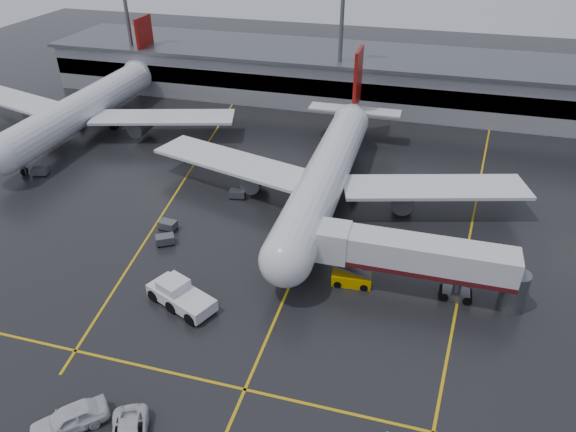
# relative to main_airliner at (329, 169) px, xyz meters

# --- Properties ---
(ground) EXTENTS (220.00, 220.00, 0.00)m
(ground) POSITION_rel_main_airliner_xyz_m (0.00, -9.70, -4.21)
(ground) COLOR black
(ground) RESTS_ON ground
(apron_line_centre) EXTENTS (0.25, 90.00, 0.02)m
(apron_line_centre) POSITION_rel_main_airliner_xyz_m (0.00, -9.70, -4.20)
(apron_line_centre) COLOR gold
(apron_line_centre) RESTS_ON ground
(apron_line_stop) EXTENTS (60.00, 0.25, 0.02)m
(apron_line_stop) POSITION_rel_main_airliner_xyz_m (0.00, -31.70, -4.20)
(apron_line_stop) COLOR gold
(apron_line_stop) RESTS_ON ground
(apron_line_left) EXTENTS (9.99, 69.35, 0.02)m
(apron_line_left) POSITION_rel_main_airliner_xyz_m (-20.00, 0.30, -4.20)
(apron_line_left) COLOR gold
(apron_line_left) RESTS_ON ground
(apron_line_right) EXTENTS (7.57, 69.64, 0.02)m
(apron_line_right) POSITION_rel_main_airliner_xyz_m (18.00, 0.30, -4.20)
(apron_line_right) COLOR gold
(apron_line_right) RESTS_ON ground
(terminal) EXTENTS (122.00, 19.00, 8.60)m
(terminal) POSITION_rel_main_airliner_xyz_m (0.00, 38.23, 0.11)
(terminal) COLOR gray
(terminal) RESTS_ON ground
(light_mast_left) EXTENTS (3.00, 1.20, 25.45)m
(light_mast_left) POSITION_rel_main_airliner_xyz_m (-45.00, 32.30, 10.27)
(light_mast_left) COLOR #595B60
(light_mast_left) RESTS_ON ground
(light_mast_mid) EXTENTS (3.00, 1.20, 25.45)m
(light_mast_mid) POSITION_rel_main_airliner_xyz_m (-5.00, 32.30, 10.27)
(light_mast_mid) COLOR #595B60
(light_mast_mid) RESTS_ON ground
(main_airliner) EXTENTS (48.80, 45.60, 14.10)m
(main_airliner) POSITION_rel_main_airliner_xyz_m (0.00, 0.00, 0.00)
(main_airliner) COLOR silver
(main_airliner) RESTS_ON ground
(second_airliner) EXTENTS (48.80, 45.60, 14.10)m
(second_airliner) POSITION_rel_main_airliner_xyz_m (-42.00, 12.00, 0.00)
(second_airliner) COLOR silver
(second_airliner) RESTS_ON ground
(jet_bridge) EXTENTS (19.90, 3.40, 6.05)m
(jet_bridge) POSITION_rel_main_airliner_xyz_m (11.87, -15.70, -0.28)
(jet_bridge) COLOR silver
(jet_bridge) RESTS_ON ground
(pushback_tractor) EXTENTS (7.55, 5.35, 2.50)m
(pushback_tractor) POSITION_rel_main_airliner_xyz_m (-9.35, -23.65, -3.21)
(pushback_tractor) COLOR silver
(pushback_tractor) RESTS_ON ground
(belt_loader) EXTENTS (4.05, 2.12, 2.49)m
(belt_loader) POSITION_rel_main_airliner_xyz_m (5.90, -16.29, -3.60)
(belt_loader) COLOR #C99400
(belt_loader) RESTS_ON ground
(service_van_d) EXTENTS (5.49, 5.54, 1.89)m
(service_van_d) POSITION_rel_main_airliner_xyz_m (-11.21, -38.41, -3.26)
(service_van_d) COLOR silver
(service_van_d) RESTS_ON ground
(baggage_cart_a) EXTENTS (2.38, 2.14, 1.12)m
(baggage_cart_a) POSITION_rel_main_airliner_xyz_m (-15.34, -14.93, -3.58)
(baggage_cart_a) COLOR #595B60
(baggage_cart_a) RESTS_ON ground
(baggage_cart_b) EXTENTS (2.12, 1.50, 1.12)m
(baggage_cart_b) POSITION_rel_main_airliner_xyz_m (-16.43, -12.08, -3.58)
(baggage_cart_b) COLOR #595B60
(baggage_cart_b) RESTS_ON ground
(baggage_cart_c) EXTENTS (2.18, 1.59, 1.12)m
(baggage_cart_c) POSITION_rel_main_airliner_xyz_m (-11.19, -2.92, -3.58)
(baggage_cart_c) COLOR #595B60
(baggage_cart_c) RESTS_ON ground
(baggage_cart_d) EXTENTS (2.05, 1.37, 1.12)m
(baggage_cart_d) POSITION_rel_main_airliner_xyz_m (-46.37, -0.59, -3.58)
(baggage_cart_d) COLOR #595B60
(baggage_cart_d) RESTS_ON ground
(baggage_cart_e) EXTENTS (2.30, 1.85, 1.12)m
(baggage_cart_e) POSITION_rel_main_airliner_xyz_m (-39.70, -4.31, -3.58)
(baggage_cart_e) COLOR #595B60
(baggage_cart_e) RESTS_ON ground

